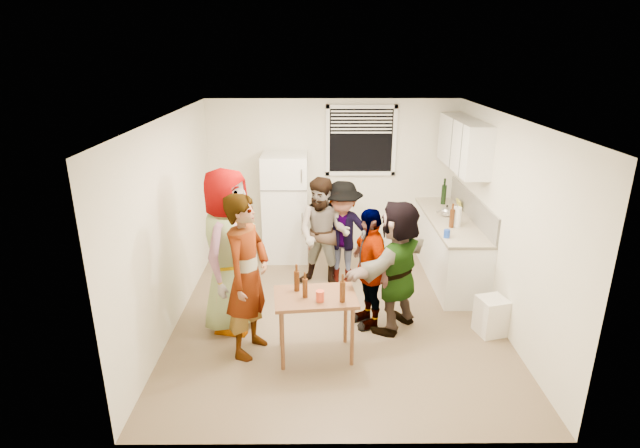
{
  "coord_description": "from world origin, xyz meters",
  "views": [
    {
      "loc": [
        -0.25,
        -5.68,
        3.22
      ],
      "look_at": [
        -0.21,
        0.21,
        1.15
      ],
      "focal_mm": 28.0,
      "sensor_mm": 36.0,
      "label": 1
    }
  ],
  "objects_px": {
    "serving_table": "(316,355)",
    "guest_black": "(367,323)",
    "guest_stripe": "(251,350)",
    "refrigerator": "(286,207)",
    "blue_cup": "(447,238)",
    "trash_bin": "(491,314)",
    "red_cup": "(320,301)",
    "guest_back_left": "(324,285)",
    "guest_grey": "(233,325)",
    "beer_bottle_counter": "(451,227)",
    "guest_back_right": "(341,282)",
    "beer_bottle_table": "(305,297)",
    "guest_orange": "(394,326)",
    "kettle": "(446,216)",
    "wine_bottle": "(443,204)"
  },
  "relations": [
    {
      "from": "beer_bottle_counter",
      "to": "serving_table",
      "type": "relative_size",
      "value": 0.29
    },
    {
      "from": "guest_back_left",
      "to": "wine_bottle",
      "type": "bearing_deg",
      "value": 47.65
    },
    {
      "from": "blue_cup",
      "to": "guest_back_right",
      "type": "xyz_separation_m",
      "value": [
        -1.33,
        0.55,
        -0.9
      ]
    },
    {
      "from": "guest_back_right",
      "to": "guest_black",
      "type": "bearing_deg",
      "value": -65.72
    },
    {
      "from": "trash_bin",
      "to": "serving_table",
      "type": "distance_m",
      "value": 2.15
    },
    {
      "from": "red_cup",
      "to": "guest_stripe",
      "type": "height_order",
      "value": "red_cup"
    },
    {
      "from": "refrigerator",
      "to": "serving_table",
      "type": "bearing_deg",
      "value": -80.29
    },
    {
      "from": "red_cup",
      "to": "serving_table",
      "type": "bearing_deg",
      "value": 112.22
    },
    {
      "from": "serving_table",
      "to": "refrigerator",
      "type": "bearing_deg",
      "value": 99.71
    },
    {
      "from": "blue_cup",
      "to": "serving_table",
      "type": "height_order",
      "value": "blue_cup"
    },
    {
      "from": "beer_bottle_table",
      "to": "red_cup",
      "type": "xyz_separation_m",
      "value": [
        0.16,
        -0.09,
        0.0
      ]
    },
    {
      "from": "blue_cup",
      "to": "wine_bottle",
      "type": "bearing_deg",
      "value": 78.25
    },
    {
      "from": "refrigerator",
      "to": "blue_cup",
      "type": "xyz_separation_m",
      "value": [
        2.19,
        -1.5,
        0.05
      ]
    },
    {
      "from": "guest_stripe",
      "to": "serving_table",
      "type": "bearing_deg",
      "value": -77.11
    },
    {
      "from": "refrigerator",
      "to": "guest_black",
      "type": "height_order",
      "value": "refrigerator"
    },
    {
      "from": "refrigerator",
      "to": "guest_grey",
      "type": "xyz_separation_m",
      "value": [
        -0.54,
        -2.15,
        -0.85
      ]
    },
    {
      "from": "serving_table",
      "to": "guest_back_left",
      "type": "xyz_separation_m",
      "value": [
        0.11,
        1.73,
        0.0
      ]
    },
    {
      "from": "serving_table",
      "to": "red_cup",
      "type": "distance_m",
      "value": 0.75
    },
    {
      "from": "blue_cup",
      "to": "guest_black",
      "type": "height_order",
      "value": "blue_cup"
    },
    {
      "from": "trash_bin",
      "to": "serving_table",
      "type": "relative_size",
      "value": 0.52
    },
    {
      "from": "blue_cup",
      "to": "trash_bin",
      "type": "relative_size",
      "value": 0.24
    },
    {
      "from": "refrigerator",
      "to": "guest_orange",
      "type": "bearing_deg",
      "value": -56.84
    },
    {
      "from": "beer_bottle_counter",
      "to": "red_cup",
      "type": "xyz_separation_m",
      "value": [
        -1.82,
        -1.82,
        -0.16
      ]
    },
    {
      "from": "wine_bottle",
      "to": "blue_cup",
      "type": "xyz_separation_m",
      "value": [
        -0.31,
        -1.49,
        -0.0
      ]
    },
    {
      "from": "guest_orange",
      "to": "guest_back_right",
      "type": "bearing_deg",
      "value": -114.31
    },
    {
      "from": "kettle",
      "to": "guest_orange",
      "type": "height_order",
      "value": "kettle"
    },
    {
      "from": "wine_bottle",
      "to": "trash_bin",
      "type": "height_order",
      "value": "wine_bottle"
    },
    {
      "from": "serving_table",
      "to": "guest_black",
      "type": "distance_m",
      "value": 0.94
    },
    {
      "from": "beer_bottle_counter",
      "to": "red_cup",
      "type": "bearing_deg",
      "value": -135.01
    },
    {
      "from": "red_cup",
      "to": "guest_stripe",
      "type": "distance_m",
      "value": 1.1
    },
    {
      "from": "refrigerator",
      "to": "wine_bottle",
      "type": "relative_size",
      "value": 5.52
    },
    {
      "from": "guest_stripe",
      "to": "beer_bottle_counter",
      "type": "bearing_deg",
      "value": -37.69
    },
    {
      "from": "refrigerator",
      "to": "serving_table",
      "type": "distance_m",
      "value": 2.97
    },
    {
      "from": "guest_black",
      "to": "trash_bin",
      "type": "bearing_deg",
      "value": 63.12
    },
    {
      "from": "beer_bottle_counter",
      "to": "guest_back_right",
      "type": "xyz_separation_m",
      "value": [
        -1.49,
        0.15,
        -0.9
      ]
    },
    {
      "from": "beer_bottle_table",
      "to": "red_cup",
      "type": "height_order",
      "value": "beer_bottle_table"
    },
    {
      "from": "blue_cup",
      "to": "guest_stripe",
      "type": "relative_size",
      "value": 0.06
    },
    {
      "from": "refrigerator",
      "to": "trash_bin",
      "type": "xyz_separation_m",
      "value": [
        2.57,
        -2.35,
        -0.6
      ]
    },
    {
      "from": "guest_back_right",
      "to": "guest_orange",
      "type": "relative_size",
      "value": 0.94
    },
    {
      "from": "guest_back_left",
      "to": "guest_grey",
      "type": "bearing_deg",
      "value": -117.77
    },
    {
      "from": "guest_black",
      "to": "red_cup",
      "type": "bearing_deg",
      "value": -54.33
    },
    {
      "from": "trash_bin",
      "to": "guest_black",
      "type": "xyz_separation_m",
      "value": [
        -1.44,
        0.23,
        -0.25
      ]
    },
    {
      "from": "blue_cup",
      "to": "refrigerator",
      "type": "bearing_deg",
      "value": 145.61
    },
    {
      "from": "kettle",
      "to": "trash_bin",
      "type": "height_order",
      "value": "kettle"
    },
    {
      "from": "red_cup",
      "to": "guest_grey",
      "type": "relative_size",
      "value": 0.06
    },
    {
      "from": "guest_grey",
      "to": "guest_stripe",
      "type": "height_order",
      "value": "guest_grey"
    },
    {
      "from": "beer_bottle_counter",
      "to": "trash_bin",
      "type": "bearing_deg",
      "value": -80.11
    },
    {
      "from": "serving_table",
      "to": "kettle",
      "type": "bearing_deg",
      "value": 48.48
    },
    {
      "from": "beer_bottle_counter",
      "to": "refrigerator",
      "type": "bearing_deg",
      "value": 154.86
    },
    {
      "from": "guest_orange",
      "to": "kettle",
      "type": "bearing_deg",
      "value": -170.69
    }
  ]
}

